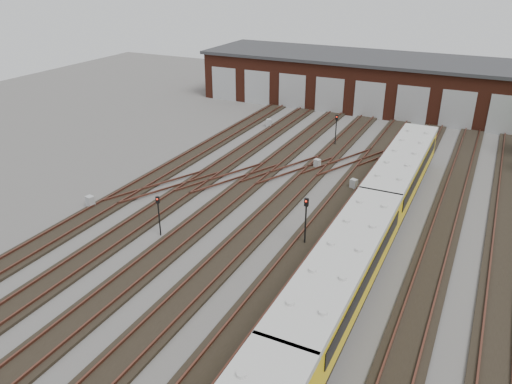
% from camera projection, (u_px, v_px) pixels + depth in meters
% --- Properties ---
extents(ground, '(120.00, 120.00, 0.00)m').
position_uv_depth(ground, '(263.00, 256.00, 32.32)').
color(ground, '#4C4947').
rests_on(ground, ground).
extents(track_network, '(30.40, 70.00, 0.33)m').
position_uv_depth(track_network, '(265.00, 250.00, 32.82)').
color(track_network, black).
rests_on(track_network, ground).
extents(maintenance_shed, '(51.00, 12.50, 6.35)m').
position_uv_depth(maintenance_shed, '(397.00, 84.00, 63.55)').
color(maintenance_shed, '#4E1F13').
rests_on(maintenance_shed, ground).
extents(metro_train, '(2.93, 48.21, 3.35)m').
position_uv_depth(metro_train, '(343.00, 274.00, 26.93)').
color(metro_train, black).
rests_on(metro_train, ground).
extents(signal_mast_0, '(0.28, 0.27, 2.98)m').
position_uv_depth(signal_mast_0, '(159.00, 211.00, 34.00)').
color(signal_mast_0, black).
rests_on(signal_mast_0, ground).
extents(signal_mast_1, '(0.28, 0.26, 3.47)m').
position_uv_depth(signal_mast_1, '(306.00, 216.00, 32.69)').
color(signal_mast_1, black).
rests_on(signal_mast_1, ground).
extents(signal_mast_2, '(0.28, 0.26, 3.27)m').
position_uv_depth(signal_mast_2, '(336.00, 126.00, 50.78)').
color(signal_mast_2, black).
rests_on(signal_mast_2, ground).
extents(signal_mast_3, '(0.28, 0.27, 3.34)m').
position_uv_depth(signal_mast_3, '(359.00, 212.00, 33.30)').
color(signal_mast_3, black).
rests_on(signal_mast_3, ground).
extents(relay_cabinet_0, '(0.67, 0.59, 0.98)m').
position_uv_depth(relay_cabinet_0, '(90.00, 202.00, 38.48)').
color(relay_cabinet_0, '#A0A3A5').
rests_on(relay_cabinet_0, ground).
extents(relay_cabinet_1, '(0.61, 0.54, 0.90)m').
position_uv_depth(relay_cabinet_1, '(269.00, 123.00, 57.44)').
color(relay_cabinet_1, '#A0A3A5').
rests_on(relay_cabinet_1, ground).
extents(relay_cabinet_2, '(0.66, 0.61, 0.91)m').
position_uv_depth(relay_cabinet_2, '(354.00, 184.00, 41.59)').
color(relay_cabinet_2, '#A0A3A5').
rests_on(relay_cabinet_2, ground).
extents(relay_cabinet_3, '(0.63, 0.57, 0.90)m').
position_uv_depth(relay_cabinet_3, '(317.00, 164.00, 45.81)').
color(relay_cabinet_3, '#A0A3A5').
rests_on(relay_cabinet_3, ground).
extents(relay_cabinet_4, '(0.72, 0.65, 0.99)m').
position_uv_depth(relay_cabinet_4, '(394.00, 192.00, 40.16)').
color(relay_cabinet_4, '#A0A3A5').
rests_on(relay_cabinet_4, ground).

